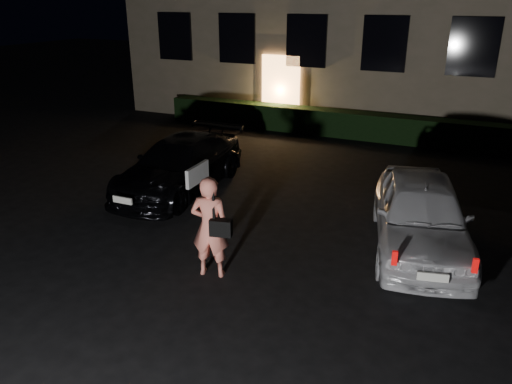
% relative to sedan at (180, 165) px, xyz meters
% --- Properties ---
extents(ground, '(80.00, 80.00, 0.00)m').
position_rel_sedan_xyz_m(ground, '(3.30, -3.98, -0.62)').
color(ground, black).
rests_on(ground, ground).
extents(hedge, '(15.00, 0.70, 0.85)m').
position_rel_sedan_xyz_m(hedge, '(3.30, 6.52, -0.20)').
color(hedge, black).
rests_on(hedge, ground).
extents(sedan, '(1.91, 4.40, 1.24)m').
position_rel_sedan_xyz_m(sedan, '(0.00, 0.00, 0.00)').
color(sedan, black).
rests_on(sedan, ground).
extents(hatch, '(2.45, 4.25, 1.36)m').
position_rel_sedan_xyz_m(hatch, '(5.66, -0.78, 0.06)').
color(hatch, silver).
rests_on(hatch, ground).
extents(man, '(0.79, 0.55, 1.75)m').
position_rel_sedan_xyz_m(man, '(2.64, -3.20, 0.26)').
color(man, '#E87B67').
rests_on(man, ground).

